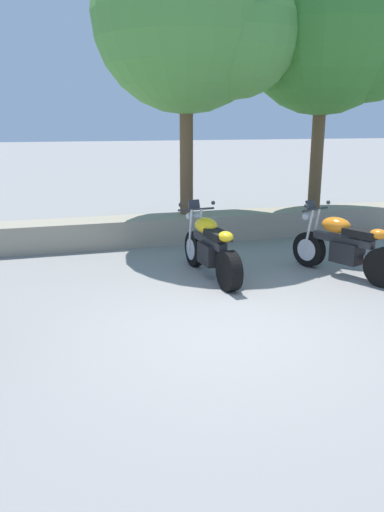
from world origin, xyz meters
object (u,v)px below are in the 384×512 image
object	(u,v)px
motorcycle_orange_far_right	(344,247)
leafy_tree_far_left	(197,20)
leafy_tree_mid_left	(334,34)
motorcycle_yellow_centre	(210,248)

from	to	relation	value
motorcycle_orange_far_right	leafy_tree_far_left	size ratio (longest dim) A/B	0.34
leafy_tree_far_left	leafy_tree_mid_left	xyz separation A→B (m)	(2.95, -0.20, -0.15)
motorcycle_yellow_centre	leafy_tree_far_left	world-z (taller)	leafy_tree_far_left
motorcycle_yellow_centre	leafy_tree_mid_left	world-z (taller)	leafy_tree_mid_left
motorcycle_yellow_centre	motorcycle_orange_far_right	xyz separation A→B (m)	(2.14, -0.55, 0.00)
motorcycle_orange_far_right	leafy_tree_mid_left	xyz separation A→B (m)	(1.38, 3.04, 3.77)
motorcycle_yellow_centre	motorcycle_orange_far_right	distance (m)	2.21
motorcycle_yellow_centre	motorcycle_orange_far_right	bearing A→B (deg)	-14.34
leafy_tree_mid_left	leafy_tree_far_left	bearing A→B (deg)	176.21
leafy_tree_far_left	leafy_tree_mid_left	size ratio (longest dim) A/B	1.05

